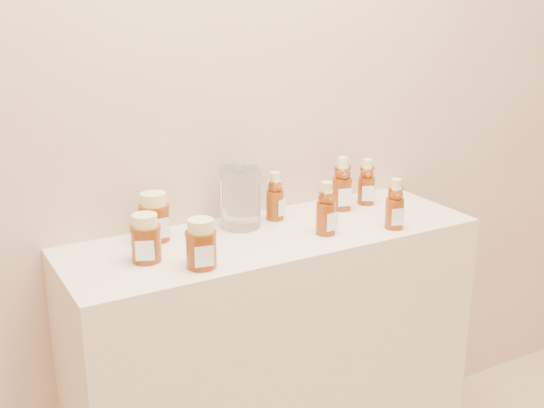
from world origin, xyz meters
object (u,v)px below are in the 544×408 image
bear_bottle_front_left (326,205)px  glass_canister (240,196)px  bear_bottle_back_left (275,193)px  display_table (273,372)px  honey_jar_left (146,238)px

bear_bottle_front_left → glass_canister: 0.25m
bear_bottle_back_left → glass_canister: glass_canister is taller
glass_canister → bear_bottle_back_left: bearing=3.8°
display_table → glass_canister: bearing=118.8°
bear_bottle_front_left → honey_jar_left: bearing=166.0°
display_table → glass_canister: glass_canister is taller
bear_bottle_back_left → glass_canister: 0.12m
display_table → bear_bottle_back_left: bearing=58.3°
bear_bottle_front_left → glass_canister: glass_canister is taller
honey_jar_left → bear_bottle_back_left: bearing=40.0°
bear_bottle_front_left → honey_jar_left: (-0.51, 0.06, -0.02)m
bear_bottle_back_left → bear_bottle_front_left: bear_bottle_front_left is taller
display_table → honey_jar_left: bearing=-177.8°
display_table → bear_bottle_front_left: 0.56m
display_table → bear_bottle_front_left: bearing=-30.3°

